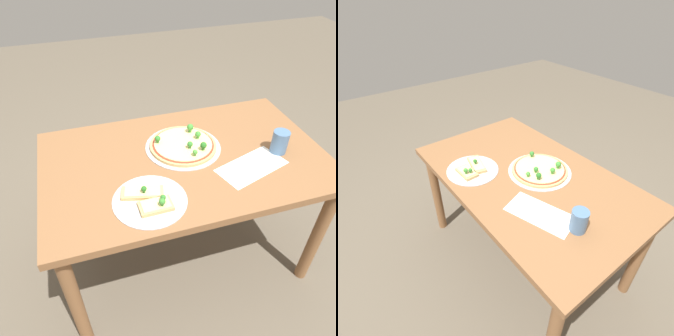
{
  "view_description": "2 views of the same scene",
  "coord_description": "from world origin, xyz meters",
  "views": [
    {
      "loc": [
        -0.42,
        -1.11,
        1.64
      ],
      "look_at": [
        -0.1,
        -0.07,
        0.74
      ],
      "focal_mm": 35.0,
      "sensor_mm": 36.0,
      "label": 1
    },
    {
      "loc": [
        0.86,
        -0.8,
        1.61
      ],
      "look_at": [
        -0.1,
        -0.07,
        0.74
      ],
      "focal_mm": 28.0,
      "sensor_mm": 36.0,
      "label": 2
    }
  ],
  "objects": [
    {
      "name": "paper_menu",
      "position": [
        0.26,
        -0.15,
        0.72
      ],
      "size": [
        0.35,
        0.24,
        0.0
      ],
      "primitive_type": "cube",
      "rotation": [
        0.0,
        0.0,
        0.31
      ],
      "color": "white",
      "rests_on": "dining_table"
    },
    {
      "name": "ground_plane",
      "position": [
        0.0,
        0.0,
        0.0
      ],
      "size": [
        8.0,
        8.0,
        0.0
      ],
      "primitive_type": "plane",
      "color": "brown"
    },
    {
      "name": "drinking_cup",
      "position": [
        0.43,
        -0.08,
        0.77
      ],
      "size": [
        0.07,
        0.07,
        0.11
      ],
      "primitive_type": "cylinder",
      "color": "#4C7099",
      "rests_on": "dining_table"
    },
    {
      "name": "pizza_tray_slice",
      "position": [
        -0.23,
        -0.22,
        0.73
      ],
      "size": [
        0.3,
        0.3,
        0.06
      ],
      "color": "#B7B7BC",
      "rests_on": "dining_table"
    },
    {
      "name": "pizza_tray_whole",
      "position": [
        0.02,
        0.08,
        0.73
      ],
      "size": [
        0.36,
        0.36,
        0.07
      ],
      "color": "#B7B7BC",
      "rests_on": "dining_table"
    },
    {
      "name": "dining_table",
      "position": [
        0.0,
        0.0,
        0.62
      ],
      "size": [
        1.3,
        0.8,
        0.72
      ],
      "color": "brown",
      "rests_on": "ground_plane"
    }
  ]
}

